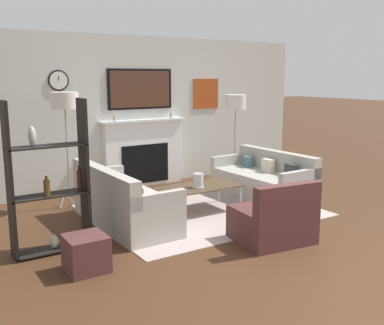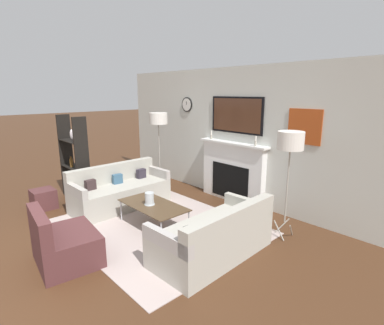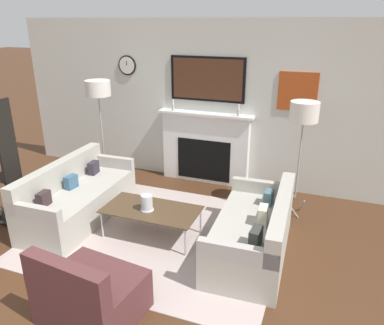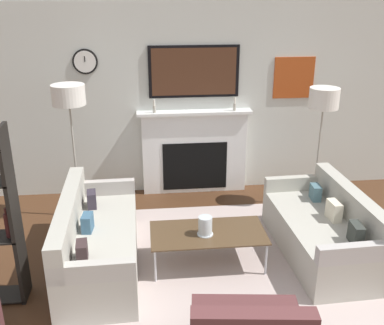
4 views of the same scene
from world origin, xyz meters
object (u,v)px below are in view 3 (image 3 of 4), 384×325
at_px(couch_right, 254,233).
at_px(armchair, 90,294).
at_px(couch_left, 77,199).
at_px(hurricane_candle, 147,203).
at_px(floor_lamp_right, 304,113).
at_px(coffee_table, 151,210).
at_px(floor_lamp_left, 98,90).

bearing_deg(couch_right, armchair, -128.11).
height_order(couch_left, couch_right, couch_left).
bearing_deg(couch_right, hurricane_candle, -175.61).
bearing_deg(hurricane_candle, floor_lamp_right, 37.91).
bearing_deg(couch_right, coffee_table, -177.35).
height_order(couch_right, hurricane_candle, couch_right).
relative_size(floor_lamp_left, floor_lamp_right, 1.07).
distance_m(armchair, hurricane_candle, 1.49).
bearing_deg(floor_lamp_left, armchair, -59.66).
relative_size(couch_right, hurricane_candle, 8.48).
distance_m(couch_left, hurricane_candle, 1.18).
height_order(coffee_table, floor_lamp_right, floor_lamp_right).
distance_m(couch_left, coffee_table, 1.20).
xyz_separation_m(couch_left, hurricane_candle, (1.16, -0.10, 0.19)).
height_order(armchair, floor_lamp_right, floor_lamp_right).
bearing_deg(floor_lamp_left, couch_right, -23.17).
height_order(hurricane_candle, floor_lamp_left, floor_lamp_left).
relative_size(couch_left, couch_right, 1.07).
relative_size(coffee_table, hurricane_candle, 5.96).
bearing_deg(coffee_table, couch_left, 177.11).
bearing_deg(armchair, couch_left, 129.55).
xyz_separation_m(couch_right, armchair, (-1.23, -1.57, -0.02)).
bearing_deg(floor_lamp_left, coffee_table, -40.01).
bearing_deg(floor_lamp_left, hurricane_candle, -41.63).
relative_size(couch_left, armchair, 1.98).
xyz_separation_m(couch_left, floor_lamp_left, (-0.34, 1.23, 1.31)).
xyz_separation_m(couch_right, floor_lamp_left, (-2.87, 1.23, 1.33)).
distance_m(armchair, floor_lamp_left, 3.51).
xyz_separation_m(couch_left, floor_lamp_right, (2.87, 1.23, 1.20)).
bearing_deg(coffee_table, floor_lamp_right, 37.60).
xyz_separation_m(armchair, hurricane_candle, (-0.14, 1.47, 0.22)).
distance_m(couch_left, floor_lamp_left, 1.83).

